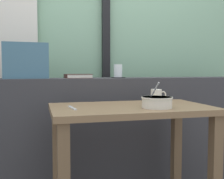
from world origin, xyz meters
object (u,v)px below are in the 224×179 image
at_px(coaster_square, 118,77).
at_px(ceramic_mug, 157,95).
at_px(breakfast_table, 131,129).
at_px(fork_utensil, 72,108).
at_px(closed_book, 78,76).
at_px(soup_bowl, 157,102).
at_px(throw_pillow, 25,61).
at_px(juice_glass, 118,71).

relative_size(coaster_square, ceramic_mug, 0.88).
xyz_separation_m(coaster_square, ceramic_mug, (0.17, -0.39, -0.11)).
relative_size(breakfast_table, fork_utensil, 5.63).
bearing_deg(coaster_square, breakfast_table, -98.25).
bearing_deg(fork_utensil, closed_book, 72.91).
bearing_deg(ceramic_mug, soup_bowl, -113.33).
bearing_deg(breakfast_table, ceramic_mug, 37.77).
bearing_deg(fork_utensil, coaster_square, 47.33).
bearing_deg(coaster_square, throw_pillow, -177.64).
height_order(coaster_square, soup_bowl, coaster_square).
relative_size(coaster_square, fork_utensil, 0.59).
bearing_deg(soup_bowl, juice_glass, 92.67).
distance_m(closed_book, soup_bowl, 0.79).
height_order(closed_book, throw_pillow, throw_pillow).
xyz_separation_m(fork_utensil, ceramic_mug, (0.61, 0.20, 0.04)).
relative_size(soup_bowl, ceramic_mug, 1.60).
bearing_deg(coaster_square, ceramic_mug, -66.93).
height_order(juice_glass, fork_utensil, juice_glass).
bearing_deg(juice_glass, throw_pillow, -177.64).
xyz_separation_m(breakfast_table, throw_pillow, (-0.63, 0.55, 0.43)).
relative_size(closed_book, soup_bowl, 1.16).
relative_size(throw_pillow, soup_bowl, 1.77).
bearing_deg(juice_glass, ceramic_mug, -66.93).
xyz_separation_m(juice_glass, throw_pillow, (-0.71, -0.03, 0.08)).
bearing_deg(coaster_square, fork_utensil, -126.70).
bearing_deg(soup_bowl, closed_book, 117.26).
distance_m(soup_bowl, fork_utensil, 0.49).
distance_m(breakfast_table, soup_bowl, 0.24).
height_order(juice_glass, ceramic_mug, juice_glass).
xyz_separation_m(closed_book, soup_bowl, (0.36, -0.69, -0.14)).
height_order(fork_utensil, ceramic_mug, ceramic_mug).
xyz_separation_m(throw_pillow, fork_utensil, (0.27, -0.56, -0.28)).
height_order(breakfast_table, ceramic_mug, ceramic_mug).
relative_size(juice_glass, fork_utensil, 0.60).
distance_m(coaster_square, ceramic_mug, 0.44).
height_order(coaster_square, juice_glass, juice_glass).
relative_size(fork_utensil, ceramic_mug, 1.50).
height_order(coaster_square, fork_utensil, coaster_square).
relative_size(closed_book, throw_pillow, 0.66).
bearing_deg(ceramic_mug, closed_book, 141.86).
height_order(throw_pillow, fork_utensil, throw_pillow).
relative_size(throw_pillow, ceramic_mug, 2.83).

